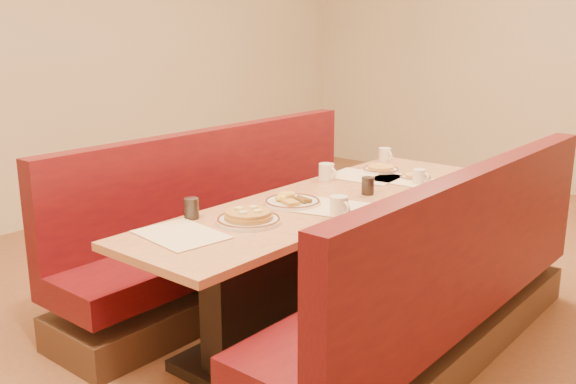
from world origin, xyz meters
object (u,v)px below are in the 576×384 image
Objects in this scene: pancake_plate at (249,218)px; coffee_mug_a at (339,206)px; soda_tumbler_near at (191,208)px; coffee_mug_c at (420,176)px; booth_right at (440,298)px; booth_left at (231,238)px; diner_table at (322,262)px; coffee_mug_b at (327,172)px; eggs_plate at (292,201)px; soda_tumbler_mid at (368,186)px; coffee_mug_d at (385,154)px.

coffee_mug_a is (0.27, 0.38, 0.03)m from pancake_plate.
coffee_mug_a is at bearing 54.75° from pancake_plate.
pancake_plate is at bearing 25.87° from soda_tumbler_near.
booth_right is at bearing -44.67° from coffee_mug_c.
booth_left is 1.10m from coffee_mug_a.
coffee_mug_c is at bearing 70.76° from diner_table.
diner_table is 1.00× the size of booth_right.
pancake_plate is 0.99m from coffee_mug_b.
soda_tumbler_mid is at bearing 65.74° from eggs_plate.
coffee_mug_a reaches higher than eggs_plate.
diner_table is at bearing -118.96° from soda_tumbler_mid.
eggs_plate is at bearing -16.49° from booth_left.
pancake_plate reaches higher than diner_table.
pancake_plate is 3.04× the size of soda_tumbler_near.
booth_right is at bearing 39.85° from coffee_mug_a.
coffee_mug_c is (0.30, 0.86, 0.03)m from eggs_plate.
soda_tumbler_mid reaches higher than pancake_plate.
booth_right is (1.46, 0.00, 0.00)m from booth_left.
coffee_mug_b is 1.19× the size of coffee_mug_c.
soda_tumbler_near is at bearing -112.47° from eggs_plate.
soda_tumbler_near reaches higher than diner_table.
booth_left is at bearing -131.29° from coffee_mug_b.
coffee_mug_d is 1.82m from soda_tumbler_near.
diner_table is 0.88m from soda_tumbler_near.
booth_left reaches higher than coffee_mug_a.
diner_table is 0.45m from eggs_plate.
soda_tumbler_mid is at bearing 79.99° from pancake_plate.
soda_tumbler_mid is at bearing 15.64° from booth_left.
eggs_plate is at bearing -60.85° from coffee_mug_b.
pancake_plate is 0.85m from soda_tumbler_mid.
diner_table is 25.03× the size of soda_tumbler_mid.
coffee_mug_c is (0.23, 0.67, 0.42)m from diner_table.
coffee_mug_d is at bearing 104.13° from diner_table.
booth_left is at bearing -164.36° from soda_tumbler_mid.
booth_left reaches higher than soda_tumbler_near.
coffee_mug_b reaches higher than soda_tumbler_mid.
soda_tumbler_mid is at bearing -45.21° from coffee_mug_d.
booth_right is (0.73, 0.00, -0.01)m from diner_table.
soda_tumbler_mid is at bearing -7.56° from coffee_mug_b.
booth_right is 0.92m from eggs_plate.
diner_table is 0.51m from soda_tumbler_mid.
coffee_mug_a is 0.77m from coffee_mug_b.
eggs_plate is 0.48m from soda_tumbler_mid.
coffee_mug_a is at bearing -156.35° from booth_right.
coffee_mug_b is (-0.98, 0.37, 0.44)m from booth_right.
coffee_mug_d is (-0.51, 0.43, 0.00)m from coffee_mug_c.
coffee_mug_b is 1.30× the size of soda_tumbler_near.
soda_tumbler_mid is (-0.10, -0.42, 0.01)m from coffee_mug_c.
diner_table is 8.28× the size of eggs_plate.
booth_left is 25.03× the size of soda_tumbler_mid.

